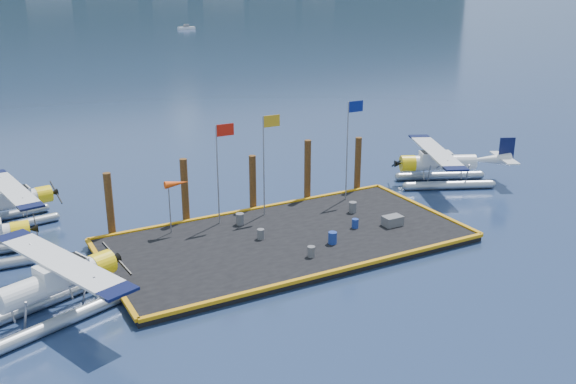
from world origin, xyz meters
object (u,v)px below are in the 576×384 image
object	(u,v)px
drum_3	(311,252)
drum_4	(353,207)
seaplane_d	(440,165)
drum_1	(333,238)
flagpole_yellow	(267,150)
windsock	(176,185)
drum_5	(240,219)
flagpole_blue	(350,136)
piling_1	(185,193)
drum_0	(261,234)
crate	(393,221)
drum_2	(355,223)
piling_4	(358,166)
seaplane_a	(55,285)
piling_0	(110,207)
seaplane_c	(7,204)
flagpole_red	(220,159)
piling_3	(308,172)
piling_2	(253,185)

from	to	relation	value
drum_3	drum_4	bearing A→B (deg)	38.37
seaplane_d	drum_1	size ratio (longest dim) A/B	13.77
seaplane_d	flagpole_yellow	world-z (taller)	flagpole_yellow
seaplane_d	windsock	world-z (taller)	windsock
drum_3	seaplane_d	bearing A→B (deg)	25.37
drum_5	flagpole_blue	xyz separation A→B (m)	(8.19, 0.75, 3.94)
drum_1	piling_1	world-z (taller)	piling_1
drum_0	crate	size ratio (longest dim) A/B	0.50
drum_0	piling_1	size ratio (longest dim) A/B	0.14
drum_2	crate	world-z (taller)	crate
seaplane_d	drum_5	world-z (taller)	seaplane_d
drum_1	piling_4	bearing A→B (deg)	47.85
seaplane_a	piling_0	bearing A→B (deg)	129.69
seaplane_a	drum_0	size ratio (longest dim) A/B	16.40
seaplane_a	seaplane_d	bearing A→B (deg)	82.32
drum_4	piling_0	xyz separation A→B (m)	(-14.04, 3.85, 1.26)
seaplane_c	seaplane_d	size ratio (longest dim) A/B	0.94
flagpole_red	piling_3	xyz separation A→B (m)	(6.79, 1.60, -2.25)
drum_0	drum_5	world-z (taller)	drum_5
crate	piling_4	size ratio (longest dim) A/B	0.29
drum_5	drum_2	bearing A→B (deg)	-32.99
seaplane_a	windsock	xyz separation A→B (m)	(7.78, 5.91, 1.75)
drum_0	piling_4	bearing A→B (deg)	26.37
seaplane_a	piling_0	distance (m)	8.67
seaplane_a	drum_2	distance (m)	17.11
drum_5	flagpole_yellow	world-z (taller)	flagpole_yellow
seaplane_d	drum_0	distance (m)	16.65
drum_0	drum_4	distance (m)	6.98
flagpole_blue	windsock	world-z (taller)	flagpole_blue
seaplane_c	piling_3	xyz separation A→B (m)	(17.95, -5.20, 0.80)
seaplane_c	piling_0	size ratio (longest dim) A/B	2.19
drum_3	drum_4	world-z (taller)	drum_4
flagpole_yellow	piling_2	world-z (taller)	flagpole_yellow
seaplane_c	piling_3	distance (m)	18.71
drum_1	drum_5	distance (m)	6.02
drum_2	piling_2	world-z (taller)	piling_2
drum_4	flagpole_blue	size ratio (longest dim) A/B	0.10
seaplane_a	piling_1	world-z (taller)	piling_1
seaplane_c	piling_3	world-z (taller)	piling_3
drum_5	windsock	bearing A→B (deg)	168.04
drum_4	piling_2	bearing A→B (deg)	142.58
drum_2	flagpole_yellow	size ratio (longest dim) A/B	0.09
seaplane_c	flagpole_red	world-z (taller)	flagpole_red
piling_1	seaplane_c	bearing A→B (deg)	151.16
windsock	drum_0	bearing A→B (deg)	-42.01
drum_1	piling_0	world-z (taller)	piling_0
seaplane_a	windsock	size ratio (longest dim) A/B	3.02
drum_3	flagpole_red	size ratio (longest dim) A/B	0.10
piling_1	flagpole_red	bearing A→B (deg)	-43.15
piling_4	drum_1	bearing A→B (deg)	-132.15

